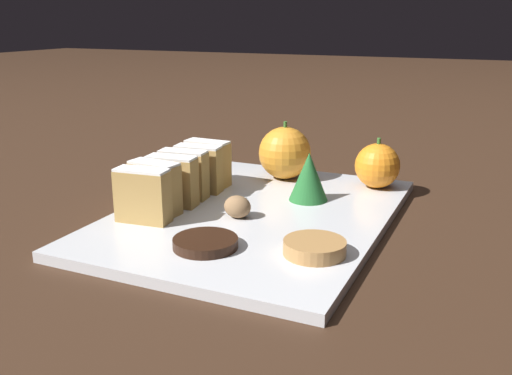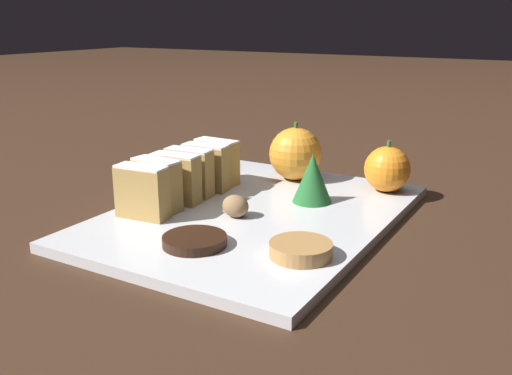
% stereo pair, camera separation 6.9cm
% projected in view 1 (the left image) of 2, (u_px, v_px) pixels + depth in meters
% --- Properties ---
extents(ground_plane, '(6.00, 6.00, 0.00)m').
position_uv_depth(ground_plane, '(256.00, 220.00, 0.70)').
color(ground_plane, '#382316').
extents(serving_platter, '(0.31, 0.42, 0.01)m').
position_uv_depth(serving_platter, '(256.00, 215.00, 0.70)').
color(serving_platter, silver).
rests_on(serving_platter, ground_plane).
extents(stollen_slice_front, '(0.06, 0.03, 0.06)m').
position_uv_depth(stollen_slice_front, '(143.00, 196.00, 0.65)').
color(stollen_slice_front, tan).
rests_on(stollen_slice_front, serving_platter).
extents(stollen_slice_second, '(0.06, 0.03, 0.06)m').
position_uv_depth(stollen_slice_second, '(155.00, 188.00, 0.69)').
color(stollen_slice_second, tan).
rests_on(stollen_slice_second, serving_platter).
extents(stollen_slice_third, '(0.06, 0.03, 0.06)m').
position_uv_depth(stollen_slice_third, '(172.00, 181.00, 0.71)').
color(stollen_slice_third, tan).
rests_on(stollen_slice_third, serving_platter).
extents(stollen_slice_fourth, '(0.07, 0.03, 0.06)m').
position_uv_depth(stollen_slice_fourth, '(184.00, 174.00, 0.74)').
color(stollen_slice_fourth, tan).
rests_on(stollen_slice_fourth, serving_platter).
extents(stollen_slice_fifth, '(0.07, 0.03, 0.06)m').
position_uv_depth(stollen_slice_fifth, '(198.00, 169.00, 0.77)').
color(stollen_slice_fifth, tan).
rests_on(stollen_slice_fifth, serving_platter).
extents(stollen_slice_sixth, '(0.06, 0.03, 0.06)m').
position_uv_depth(stollen_slice_sixth, '(208.00, 163.00, 0.80)').
color(stollen_slice_sixth, tan).
rests_on(stollen_slice_sixth, serving_platter).
extents(orange_near, '(0.08, 0.08, 0.08)m').
position_uv_depth(orange_near, '(285.00, 153.00, 0.83)').
color(orange_near, orange).
rests_on(orange_near, serving_platter).
extents(orange_far, '(0.06, 0.06, 0.07)m').
position_uv_depth(orange_far, '(377.00, 166.00, 0.79)').
color(orange_far, orange).
rests_on(orange_far, serving_platter).
extents(walnut, '(0.03, 0.03, 0.03)m').
position_uv_depth(walnut, '(237.00, 207.00, 0.67)').
color(walnut, '#8E6B47').
rests_on(walnut, serving_platter).
extents(chocolate_cookie, '(0.07, 0.07, 0.01)m').
position_uv_depth(chocolate_cookie, '(209.00, 243.00, 0.59)').
color(chocolate_cookie, black).
rests_on(chocolate_cookie, serving_platter).
extents(gingerbread_cookie, '(0.06, 0.06, 0.01)m').
position_uv_depth(gingerbread_cookie, '(315.00, 247.00, 0.57)').
color(gingerbread_cookie, '#B27F47').
rests_on(gingerbread_cookie, serving_platter).
extents(evergreen_sprig, '(0.05, 0.05, 0.06)m').
position_uv_depth(evergreen_sprig, '(309.00, 177.00, 0.73)').
color(evergreen_sprig, '#23662D').
rests_on(evergreen_sprig, serving_platter).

